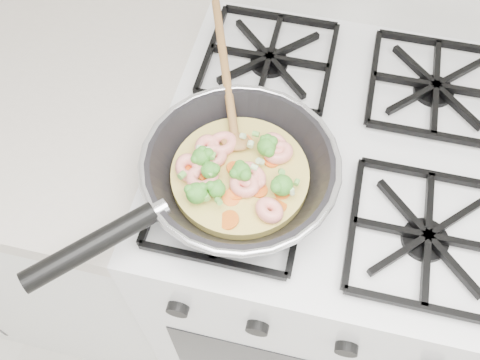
# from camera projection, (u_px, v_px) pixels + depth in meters

# --- Properties ---
(stove) EXTENTS (0.60, 0.60, 0.92)m
(stove) POSITION_uv_depth(u_px,v_px,m) (309.00, 250.00, 1.26)
(stove) COLOR white
(stove) RESTS_ON ground
(counter_left) EXTENTS (1.00, 0.60, 0.90)m
(counter_left) POSITION_uv_depth(u_px,v_px,m) (4.00, 187.00, 1.37)
(counter_left) COLOR white
(counter_left) RESTS_ON ground
(skillet) EXTENTS (0.39, 0.55, 0.10)m
(skillet) POSITION_uv_depth(u_px,v_px,m) (236.00, 172.00, 0.79)
(skillet) COLOR black
(skillet) RESTS_ON stove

